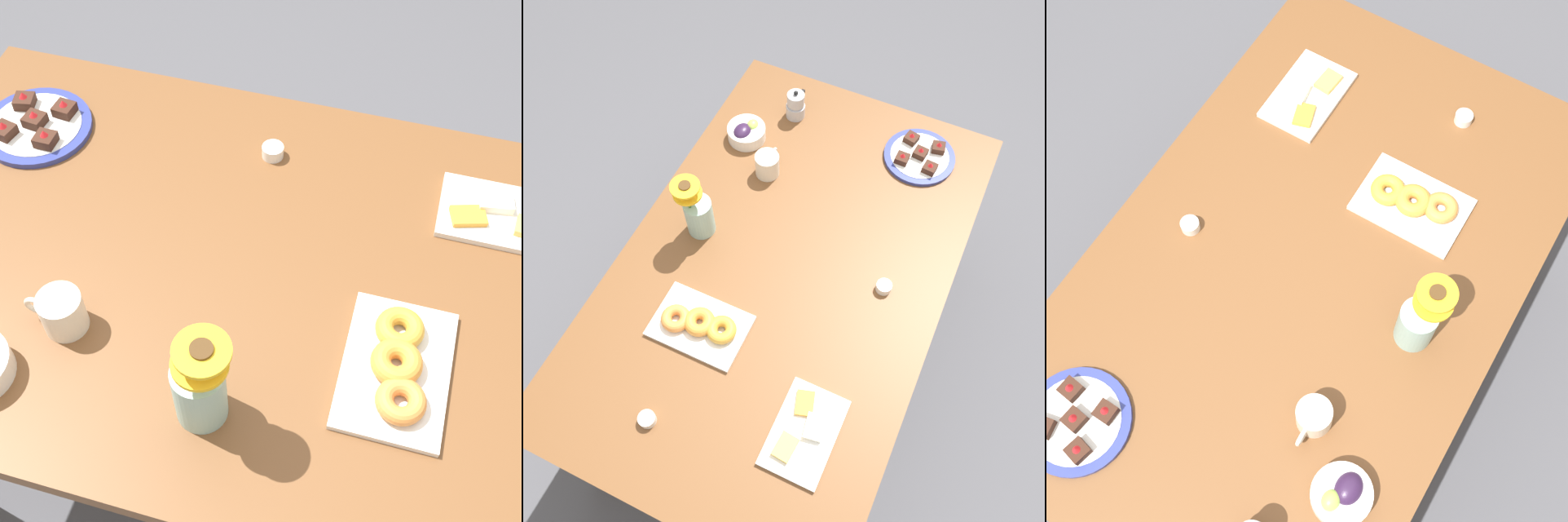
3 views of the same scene
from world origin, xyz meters
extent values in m
plane|color=#4C4C51|center=(0.00, 0.00, 0.00)|extent=(6.00, 6.00, 0.00)
cube|color=brown|center=(0.00, 0.00, 0.72)|extent=(1.60, 1.00, 0.04)
cube|color=brown|center=(0.72, -0.42, 0.35)|extent=(0.07, 0.07, 0.70)
cylinder|color=silver|center=(0.32, 0.21, 0.78)|extent=(0.08, 0.08, 0.09)
cylinder|color=brown|center=(0.32, 0.21, 0.82)|extent=(0.07, 0.07, 0.00)
torus|color=silver|center=(0.37, 0.21, 0.78)|extent=(0.05, 0.01, 0.05)
cube|color=white|center=(-0.44, -0.27, 0.75)|extent=(0.26, 0.17, 0.01)
cube|color=white|center=(-0.42, -0.29, 0.76)|extent=(0.08, 0.06, 0.02)
cube|color=orange|center=(-0.37, -0.24, 0.76)|extent=(0.08, 0.07, 0.01)
cube|color=white|center=(-0.29, 0.14, 0.75)|extent=(0.19, 0.28, 0.01)
torus|color=gold|center=(-0.28, 0.07, 0.77)|extent=(0.11, 0.11, 0.03)
torus|color=orange|center=(-0.29, 0.14, 0.77)|extent=(0.11, 0.11, 0.04)
torus|color=orange|center=(-0.31, 0.21, 0.77)|extent=(0.10, 0.10, 0.03)
cylinder|color=white|center=(0.06, -0.31, 0.75)|extent=(0.05, 0.05, 0.03)
cylinder|color=#C68923|center=(0.06, -0.31, 0.76)|extent=(0.04, 0.04, 0.01)
cylinder|color=navy|center=(0.60, -0.25, 0.75)|extent=(0.25, 0.25, 0.01)
cylinder|color=white|center=(0.60, -0.25, 0.75)|extent=(0.20, 0.20, 0.01)
cube|color=#381E14|center=(0.55, -0.20, 0.77)|extent=(0.04, 0.04, 0.02)
cone|color=red|center=(0.55, -0.20, 0.79)|extent=(0.02, 0.02, 0.01)
cube|color=#381E14|center=(0.65, -0.20, 0.77)|extent=(0.05, 0.05, 0.02)
cone|color=red|center=(0.65, -0.20, 0.79)|extent=(0.02, 0.02, 0.01)
cube|color=#381E14|center=(0.55, -0.30, 0.77)|extent=(0.05, 0.05, 0.02)
cone|color=red|center=(0.55, -0.30, 0.79)|extent=(0.02, 0.02, 0.01)
cube|color=#381E14|center=(0.65, -0.30, 0.77)|extent=(0.05, 0.05, 0.02)
cone|color=red|center=(0.65, -0.30, 0.79)|extent=(0.02, 0.02, 0.01)
cube|color=#381E14|center=(0.60, -0.25, 0.77)|extent=(0.05, 0.05, 0.02)
cone|color=red|center=(0.60, -0.25, 0.79)|extent=(0.02, 0.02, 0.01)
cylinder|color=#99C1B7|center=(0.02, 0.31, 0.81)|extent=(0.09, 0.09, 0.14)
cylinder|color=#3D702D|center=(0.00, 0.32, 0.93)|extent=(0.01, 0.01, 0.10)
cylinder|color=yellow|center=(0.00, 0.32, 0.98)|extent=(0.09, 0.09, 0.01)
cylinder|color=#472D14|center=(0.00, 0.32, 0.99)|extent=(0.04, 0.04, 0.01)
cylinder|color=#3D702D|center=(0.01, 0.32, 0.91)|extent=(0.01, 0.01, 0.06)
cylinder|color=yellow|center=(0.01, 0.32, 0.94)|extent=(0.09, 0.09, 0.01)
cylinder|color=#472D14|center=(0.01, 0.32, 0.95)|extent=(0.04, 0.04, 0.01)
camera|label=1|loc=(-0.22, 0.78, 1.91)|focal=50.00mm
camera|label=2|loc=(-0.80, -0.37, 2.35)|focal=40.00mm
camera|label=3|loc=(0.62, 0.37, 2.40)|focal=50.00mm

